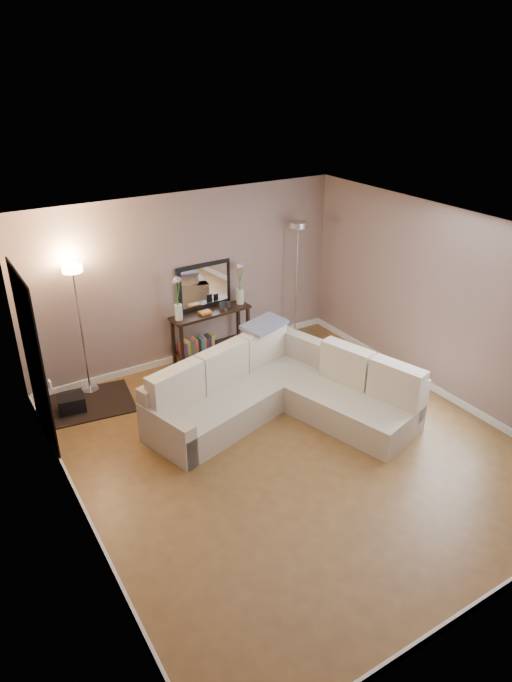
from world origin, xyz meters
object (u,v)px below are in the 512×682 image
sectional_sofa (277,391)px  console_table (207,333)px  floor_lamp_unlit (297,258)px  floor_lamp_lit (78,305)px

sectional_sofa → console_table: sectional_sofa is taller
floor_lamp_unlit → sectional_sofa: bearing=-130.9°
console_table → floor_lamp_lit: floor_lamp_lit is taller
floor_lamp_unlit → console_table: bearing=177.0°
sectional_sofa → floor_lamp_unlit: bearing=49.1°
floor_lamp_lit → floor_lamp_unlit: (3.49, -0.10, 0.09)m
sectional_sofa → console_table: size_ratio=2.43×
console_table → floor_lamp_unlit: floor_lamp_unlit is taller
floor_lamp_lit → floor_lamp_unlit: bearing=-1.6°
floor_lamp_lit → sectional_sofa: bearing=-43.6°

